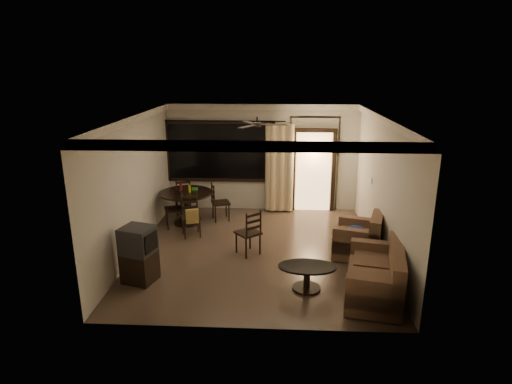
# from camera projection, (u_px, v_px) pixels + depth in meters

# --- Properties ---
(ground) EXTENTS (5.50, 5.50, 0.00)m
(ground) POSITION_uv_depth(u_px,v_px,m) (257.00, 251.00, 8.98)
(ground) COLOR #7F6651
(ground) RESTS_ON ground
(room_shell) EXTENTS (5.50, 6.70, 5.50)m
(room_shell) POSITION_uv_depth(u_px,v_px,m) (286.00, 149.00, 10.12)
(room_shell) COLOR beige
(room_shell) RESTS_ON ground
(dining_table) EXTENTS (1.28, 1.28, 1.02)m
(dining_table) POSITION_uv_depth(u_px,v_px,m) (186.00, 199.00, 10.39)
(dining_table) COLOR black
(dining_table) RESTS_ON ground
(dining_chair_west) EXTENTS (0.53, 0.53, 0.95)m
(dining_chair_west) POSITION_uv_depth(u_px,v_px,m) (175.00, 216.00, 10.24)
(dining_chair_west) COLOR black
(dining_chair_west) RESTS_ON ground
(dining_chair_east) EXTENTS (0.53, 0.53, 0.95)m
(dining_chair_east) POSITION_uv_depth(u_px,v_px,m) (220.00, 209.00, 10.70)
(dining_chair_east) COLOR black
(dining_chair_east) RESTS_ON ground
(dining_chair_south) EXTENTS (0.53, 0.57, 0.95)m
(dining_chair_south) POSITION_uv_depth(u_px,v_px,m) (191.00, 223.00, 9.69)
(dining_chair_south) COLOR black
(dining_chair_south) RESTS_ON ground
(dining_chair_north) EXTENTS (0.53, 0.53, 0.95)m
(dining_chair_north) POSITION_uv_depth(u_px,v_px,m) (183.00, 203.00, 11.19)
(dining_chair_north) COLOR black
(dining_chair_north) RESTS_ON ground
(tv_cabinet) EXTENTS (0.65, 0.62, 1.03)m
(tv_cabinet) POSITION_uv_depth(u_px,v_px,m) (139.00, 254.00, 7.60)
(tv_cabinet) COLOR black
(tv_cabinet) RESTS_ON ground
(sofa) EXTENTS (1.20, 1.78, 0.87)m
(sofa) POSITION_uv_depth(u_px,v_px,m) (378.00, 277.00, 7.14)
(sofa) COLOR #43211F
(sofa) RESTS_ON ground
(armchair) EXTENTS (1.11, 1.11, 0.90)m
(armchair) POSITION_uv_depth(u_px,v_px,m) (361.00, 239.00, 8.62)
(armchair) COLOR #43211F
(armchair) RESTS_ON ground
(coffee_table) EXTENTS (1.01, 0.60, 0.44)m
(coffee_table) POSITION_uv_depth(u_px,v_px,m) (307.00, 274.00, 7.38)
(coffee_table) COLOR black
(coffee_table) RESTS_ON ground
(side_chair) EXTENTS (0.60, 0.60, 0.97)m
(side_chair) POSITION_uv_depth(u_px,v_px,m) (248.00, 241.00, 8.77)
(side_chair) COLOR black
(side_chair) RESTS_ON ground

